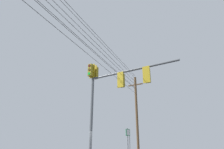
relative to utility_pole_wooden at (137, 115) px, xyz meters
name	(u,v)px	position (x,y,z in m)	size (l,w,h in m)	color
signal_mast_assembly	(108,88)	(2.82, -9.98, 0.28)	(6.30, 0.97, 7.20)	slate
utility_pole_wooden	(137,115)	(0.00, 0.00, 0.00)	(1.90, 0.28, 9.59)	brown
route_sign_primary	(128,145)	(3.84, -9.25, -3.28)	(0.12, 0.39, 2.64)	slate
route_sign_secondary	(130,145)	(2.11, -5.84, -3.24)	(0.14, 0.25, 2.86)	slate
overhead_wire_span	(87,39)	(1.70, -11.01, 3.97)	(3.42, 22.02, 2.77)	black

